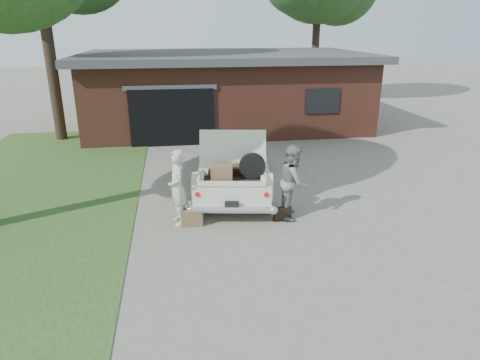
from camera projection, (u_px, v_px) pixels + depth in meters
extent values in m
plane|color=gray|center=(244.00, 235.00, 9.62)|extent=(90.00, 90.00, 0.00)
cube|color=#2D4C1E|center=(27.00, 199.00, 11.61)|extent=(6.00, 16.00, 0.02)
cube|color=brown|center=(225.00, 93.00, 19.95)|extent=(12.00, 7.00, 3.00)
cube|color=#4C4C51|center=(225.00, 56.00, 19.39)|extent=(12.80, 7.80, 0.30)
cube|color=black|center=(172.00, 117.00, 16.51)|extent=(3.20, 0.30, 2.20)
cube|color=#4C4C51|center=(170.00, 88.00, 16.06)|extent=(3.50, 0.12, 0.18)
cube|color=black|center=(322.00, 101.00, 17.15)|extent=(1.40, 0.08, 1.00)
cylinder|color=#38281E|center=(51.00, 60.00, 16.70)|extent=(0.44, 0.44, 6.35)
cylinder|color=#38281E|center=(315.00, 50.00, 25.42)|extent=(0.44, 0.44, 6.13)
cube|color=beige|center=(234.00, 168.00, 12.23)|extent=(2.63, 5.10, 0.63)
cube|color=#B8B1A2|center=(234.00, 146.00, 12.31)|extent=(1.90, 2.18, 0.51)
cube|color=black|center=(235.00, 139.00, 13.19)|extent=(1.50, 0.33, 0.43)
cube|color=black|center=(234.00, 156.00, 11.45)|extent=(1.50, 0.33, 0.43)
cylinder|color=black|center=(199.00, 199.00, 10.78)|extent=(0.32, 0.67, 0.64)
cylinder|color=black|center=(267.00, 199.00, 10.76)|extent=(0.32, 0.67, 0.64)
cylinder|color=black|center=(209.00, 160.00, 13.89)|extent=(0.32, 0.67, 0.64)
cylinder|color=black|center=(262.00, 160.00, 13.87)|extent=(0.32, 0.67, 0.64)
cylinder|color=silver|center=(232.00, 210.00, 9.97)|extent=(2.00, 0.50, 0.18)
cylinder|color=#A5140F|center=(198.00, 194.00, 9.91)|extent=(0.13, 0.12, 0.12)
cylinder|color=#A5140F|center=(266.00, 194.00, 9.90)|extent=(0.13, 0.12, 0.12)
cube|color=black|center=(232.00, 204.00, 9.90)|extent=(0.33, 0.07, 0.17)
cube|color=black|center=(232.00, 178.00, 10.37)|extent=(1.66, 1.30, 0.04)
cube|color=beige|center=(200.00, 175.00, 10.35)|extent=(0.23, 1.07, 0.18)
cube|color=beige|center=(265.00, 175.00, 10.33)|extent=(0.23, 1.07, 0.18)
cube|color=beige|center=(232.00, 184.00, 9.85)|extent=(1.55, 0.31, 0.12)
cube|color=beige|center=(233.00, 153.00, 10.52)|extent=(1.68, 0.66, 1.07)
cube|color=#422E1C|center=(220.00, 172.00, 10.51)|extent=(0.60, 0.44, 0.18)
cube|color=#866044|center=(222.00, 173.00, 10.17)|extent=(0.56, 0.41, 0.35)
cube|color=black|center=(237.00, 170.00, 10.61)|extent=(0.64, 0.48, 0.18)
cube|color=#856344|center=(236.00, 165.00, 10.51)|extent=(0.45, 0.33, 0.14)
cylinder|color=black|center=(252.00, 166.00, 10.21)|extent=(0.65, 0.26, 0.63)
imported|color=beige|center=(178.00, 187.00, 9.91)|extent=(0.54, 0.73, 1.80)
imported|color=gray|center=(293.00, 181.00, 10.30)|extent=(0.91, 1.04, 1.80)
cube|color=olive|center=(192.00, 218.00, 9.99)|extent=(0.50, 0.16, 0.39)
cube|color=black|center=(282.00, 214.00, 10.30)|extent=(0.45, 0.21, 0.33)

